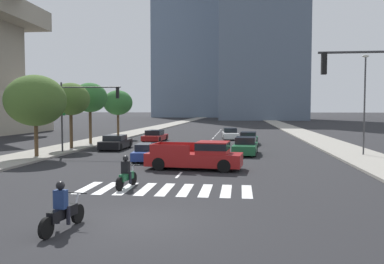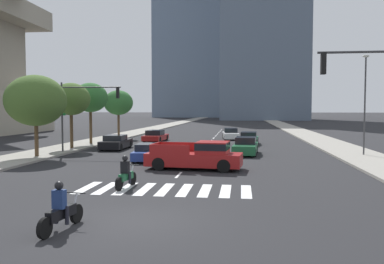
{
  "view_description": "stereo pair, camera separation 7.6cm",
  "coord_description": "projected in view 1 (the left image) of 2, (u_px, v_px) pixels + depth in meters",
  "views": [
    {
      "loc": [
        3.28,
        -12.43,
        3.59
      ],
      "look_at": [
        0.0,
        15.11,
        2.0
      ],
      "focal_mm": 37.79,
      "sensor_mm": 36.0,
      "label": 1
    },
    {
      "loc": [
        3.36,
        -12.42,
        3.59
      ],
      "look_at": [
        0.0,
        15.11,
        2.0
      ],
      "focal_mm": 37.79,
      "sensor_mm": 36.0,
      "label": 2
    }
  ],
  "objects": [
    {
      "name": "street_lamp_east",
      "position": [
        365.0,
        97.0,
        30.19
      ],
      "size": [
        0.5,
        0.24,
        7.46
      ],
      "color": "#3F3F42",
      "rests_on": "sidewalk_east"
    },
    {
      "name": "sedan_green_4",
      "position": [
        248.0,
        139.0,
        40.66
      ],
      "size": [
        2.09,
        4.68,
        1.26
      ],
      "rotation": [
        0.0,
        0.0,
        -1.65
      ],
      "color": "#1E6038",
      "rests_on": "ground"
    },
    {
      "name": "motorcycle_lead",
      "position": [
        126.0,
        175.0,
        18.34
      ],
      "size": [
        0.7,
        2.09,
        1.49
      ],
      "rotation": [
        0.0,
        0.0,
        1.43
      ],
      "color": "black",
      "rests_on": "ground"
    },
    {
      "name": "sedan_white_5",
      "position": [
        230.0,
        134.0,
        47.83
      ],
      "size": [
        2.15,
        4.89,
        1.31
      ],
      "rotation": [
        0.0,
        0.0,
        -1.47
      ],
      "color": "silver",
      "rests_on": "ground"
    },
    {
      "name": "ground_plane",
      "position": [
        136.0,
        221.0,
        12.91
      ],
      "size": [
        800.0,
        800.0,
        0.0
      ],
      "primitive_type": "plane",
      "color": "#232326"
    },
    {
      "name": "sidewalk_east",
      "position": [
        328.0,
        143.0,
        41.2
      ],
      "size": [
        4.0,
        260.0,
        0.15
      ],
      "primitive_type": "cube",
      "color": "gray",
      "rests_on": "ground"
    },
    {
      "name": "pickup_truck",
      "position": [
        199.0,
        156.0,
        23.93
      ],
      "size": [
        5.79,
        2.58,
        1.67
      ],
      "rotation": [
        0.0,
        0.0,
        -0.09
      ],
      "color": "maroon",
      "rests_on": "ground"
    },
    {
      "name": "lane_divider_center",
      "position": [
        211.0,
        141.0,
        45.74
      ],
      "size": [
        0.14,
        50.0,
        0.01
      ],
      "color": "silver",
      "rests_on": "ground"
    },
    {
      "name": "motorcycle_trailing",
      "position": [
        63.0,
        211.0,
        11.87
      ],
      "size": [
        0.71,
        2.21,
        1.49
      ],
      "rotation": [
        0.0,
        0.0,
        1.42
      ],
      "color": "black",
      "rests_on": "ground"
    },
    {
      "name": "sedan_red_0",
      "position": [
        155.0,
        136.0,
        44.68
      ],
      "size": [
        2.17,
        4.67,
        1.25
      ],
      "rotation": [
        0.0,
        0.0,
        1.51
      ],
      "color": "maroon",
      "rests_on": "ground"
    },
    {
      "name": "traffic_signal_far",
      "position": [
        84.0,
        104.0,
        32.33
      ],
      "size": [
        5.22,
        0.28,
        5.57
      ],
      "color": "#333335",
      "rests_on": "sidewalk_west"
    },
    {
      "name": "sidewalk_west",
      "position": [
        97.0,
        141.0,
        44.1
      ],
      "size": [
        4.0,
        260.0,
        0.15
      ],
      "primitive_type": "cube",
      "color": "gray",
      "rests_on": "ground"
    },
    {
      "name": "street_tree_second",
      "position": [
        71.0,
        99.0,
        35.25
      ],
      "size": [
        3.33,
        3.33,
        5.71
      ],
      "color": "#4C3823",
      "rests_on": "sidewalk_west"
    },
    {
      "name": "street_tree_nearest",
      "position": [
        35.0,
        101.0,
        29.19
      ],
      "size": [
        4.35,
        4.35,
        5.9
      ],
      "color": "#4C3823",
      "rests_on": "sidewalk_west"
    },
    {
      "name": "sedan_green_3",
      "position": [
        245.0,
        147.0,
        31.83
      ],
      "size": [
        2.11,
        4.77,
        1.36
      ],
      "rotation": [
        0.0,
        0.0,
        -1.65
      ],
      "color": "#1E6038",
      "rests_on": "ground"
    },
    {
      "name": "sedan_blue_1",
      "position": [
        148.0,
        152.0,
        28.29
      ],
      "size": [
        2.06,
        4.66,
        1.17
      ],
      "rotation": [
        0.0,
        0.0,
        1.65
      ],
      "color": "navy",
      "rests_on": "ground"
    },
    {
      "name": "street_tree_fourth",
      "position": [
        118.0,
        103.0,
        48.87
      ],
      "size": [
        3.52,
        3.52,
        5.69
      ],
      "color": "#4C3823",
      "rests_on": "sidewalk_west"
    },
    {
      "name": "sedan_black_2",
      "position": [
        116.0,
        143.0,
        35.87
      ],
      "size": [
        1.96,
        4.65,
        1.28
      ],
      "rotation": [
        0.0,
        0.0,
        1.59
      ],
      "color": "black",
      "rests_on": "ground"
    },
    {
      "name": "street_tree_third",
      "position": [
        90.0,
        98.0,
        39.77
      ],
      "size": [
        3.41,
        3.41,
        6.01
      ],
      "color": "#4C3823",
      "rests_on": "sidewalk_west"
    },
    {
      "name": "crosswalk_near",
      "position": [
        165.0,
        189.0,
        17.98
      ],
      "size": [
        7.65,
        2.88,
        0.01
      ],
      "color": "silver",
      "rests_on": "ground"
    }
  ]
}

